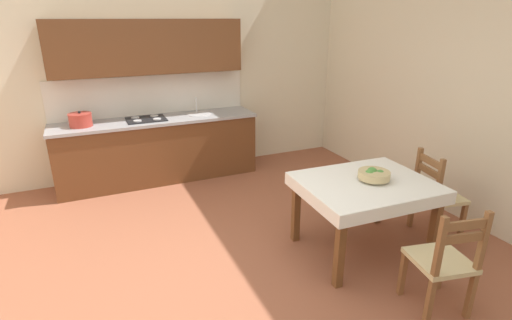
{
  "coord_description": "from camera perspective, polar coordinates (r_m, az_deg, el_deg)",
  "views": [
    {
      "loc": [
        -1.03,
        -2.76,
        2.23
      ],
      "look_at": [
        0.24,
        0.1,
        1.08
      ],
      "focal_mm": 27.5,
      "sensor_mm": 36.0,
      "label": 1
    }
  ],
  "objects": [
    {
      "name": "dining_chair_camera_side",
      "position": [
        3.45,
        25.61,
        -13.24
      ],
      "size": [
        0.49,
        0.49,
        0.93
      ],
      "color": "#D1BC89",
      "rests_on": "ground_plane"
    },
    {
      "name": "dining_chair_window_side",
      "position": [
        4.58,
        24.75,
        -4.76
      ],
      "size": [
        0.49,
        0.49,
        0.93
      ],
      "color": "#D1BC89",
      "rests_on": "ground_plane"
    },
    {
      "name": "wall_back",
      "position": [
        5.86,
        -14.55,
        18.54
      ],
      "size": [
        6.24,
        0.12,
        4.25
      ],
      "primitive_type": "cube",
      "color": "beige",
      "rests_on": "ground_plane"
    },
    {
      "name": "fruit_bowl",
      "position": [
        3.89,
        16.75,
        -2.06
      ],
      "size": [
        0.3,
        0.3,
        0.12
      ],
      "color": "tan",
      "rests_on": "dining_table"
    },
    {
      "name": "ground_plane",
      "position": [
        3.72,
        -2.88,
        -17.57
      ],
      "size": [
        6.24,
        6.48,
        0.1
      ],
      "primitive_type": "cube",
      "color": "#99563D"
    },
    {
      "name": "dining_table",
      "position": [
        3.93,
        15.55,
        -4.77
      ],
      "size": [
        1.27,
        1.05,
        0.75
      ],
      "color": "brown",
      "rests_on": "ground_plane"
    },
    {
      "name": "kitchen_cabinetry",
      "position": [
        5.67,
        -14.39,
        5.51
      ],
      "size": [
        2.77,
        0.63,
        2.2
      ],
      "color": "brown",
      "rests_on": "ground_plane"
    },
    {
      "name": "wall_right",
      "position": [
        4.79,
        32.22,
        15.99
      ],
      "size": [
        0.12,
        6.48,
        4.25
      ],
      "primitive_type": "cube",
      "color": "beige",
      "rests_on": "ground_plane"
    }
  ]
}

